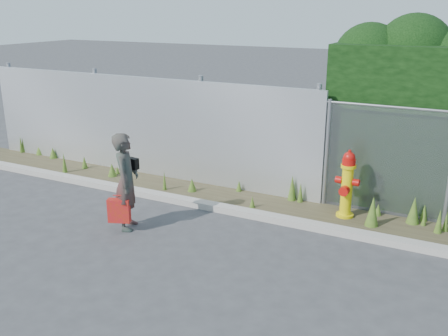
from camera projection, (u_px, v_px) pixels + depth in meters
ground at (200, 259)px, 7.56m from camera, size 80.00×80.00×0.00m
curb at (249, 213)px, 9.07m from camera, size 16.00×0.22×0.12m
weed_strip at (324, 208)px, 9.16m from camera, size 16.00×1.35×0.54m
corrugated_fence at (139, 126)px, 11.17m from camera, size 8.50×0.21×2.30m
fire_hydrant at (347, 185)px, 8.87m from camera, size 0.42×0.38×1.27m
woman at (126, 182)px, 8.39m from camera, size 0.61×0.72×1.68m
red_tote_bag at (119, 211)px, 8.35m from camera, size 0.37×0.14×0.48m
black_shoulder_bag at (132, 163)px, 8.47m from camera, size 0.25×0.11×0.19m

